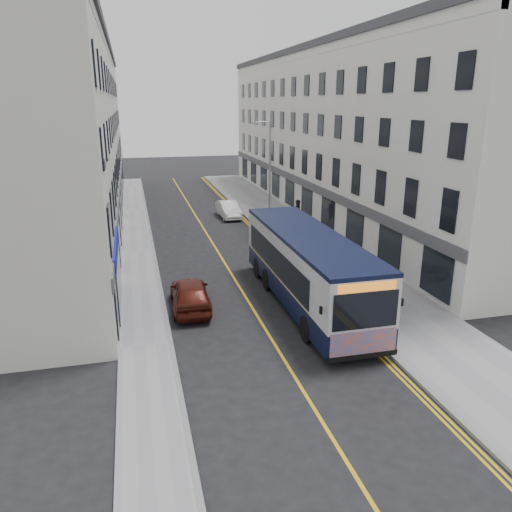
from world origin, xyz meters
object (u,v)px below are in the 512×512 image
streetlamp (269,175)px  pedestrian_near (296,225)px  city_bus (307,267)px  pedestrian_far (298,213)px  car_maroon (190,294)px  bicycle (378,275)px  car_white (229,210)px

streetlamp → pedestrian_near: 3.99m
city_bus → streetlamp: bearing=82.8°
pedestrian_far → car_maroon: 16.86m
city_bus → car_maroon: city_bus is taller
streetlamp → pedestrian_far: streetlamp is taller
bicycle → car_white: 18.40m
city_bus → car_maroon: 5.55m
car_white → car_maroon: (-5.36, -18.35, 0.06)m
streetlamp → city_bus: bearing=-97.2°
city_bus → bicycle: city_bus is taller
bicycle → pedestrian_near: 9.71m
pedestrian_near → car_white: 8.83m
city_bus → car_maroon: size_ratio=2.80×
car_white → bicycle: bearing=-78.3°
pedestrian_near → car_white: (-3.10, 8.26, -0.42)m
pedestrian_near → car_white: bearing=113.3°
city_bus → pedestrian_far: size_ratio=5.99×
bicycle → city_bus: bearing=93.4°
city_bus → car_white: size_ratio=2.97×
streetlamp → car_maroon: streetlamp is taller
bicycle → car_white: size_ratio=0.52×
streetlamp → car_white: bearing=103.7°
city_bus → car_maroon: bearing=170.7°
city_bus → pedestrian_far: 15.25m
city_bus → pedestrian_far: bearing=72.8°
bicycle → streetlamp: bearing=0.0°
car_white → car_maroon: bearing=-108.3°
car_maroon → streetlamp: bearing=-118.3°
bicycle → pedestrian_far: pedestrian_far is taller
pedestrian_far → bicycle: bearing=-96.0°
bicycle → car_white: (-4.37, 17.87, -0.00)m
pedestrian_far → car_white: size_ratio=0.50×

